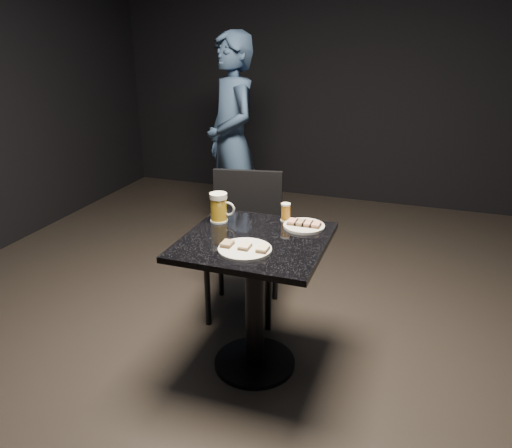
# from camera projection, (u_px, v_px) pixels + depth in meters

# --- Properties ---
(floor) EXTENTS (6.00, 6.00, 0.00)m
(floor) POSITION_uv_depth(u_px,v_px,m) (255.00, 364.00, 2.74)
(floor) COLOR black
(floor) RESTS_ON ground
(plate_large) EXTENTS (0.25, 0.25, 0.01)m
(plate_large) POSITION_uv_depth(u_px,v_px,m) (245.00, 249.00, 2.32)
(plate_large) COLOR white
(plate_large) RESTS_ON table
(plate_small) EXTENTS (0.22, 0.22, 0.01)m
(plate_small) POSITION_uv_depth(u_px,v_px,m) (304.00, 226.00, 2.60)
(plate_small) COLOR silver
(plate_small) RESTS_ON table
(patron) EXTENTS (0.72, 0.73, 1.71)m
(patron) POSITION_uv_depth(u_px,v_px,m) (232.00, 144.00, 3.99)
(patron) COLOR navy
(patron) RESTS_ON floor
(table) EXTENTS (0.70, 0.70, 0.75)m
(table) POSITION_uv_depth(u_px,v_px,m) (255.00, 282.00, 2.55)
(table) COLOR black
(table) RESTS_ON floor
(beer_mug) EXTENTS (0.14, 0.10, 0.16)m
(beer_mug) POSITION_uv_depth(u_px,v_px,m) (219.00, 207.00, 2.65)
(beer_mug) COLOR silver
(beer_mug) RESTS_ON table
(beer_tumbler) EXTENTS (0.05, 0.05, 0.10)m
(beer_tumbler) POSITION_uv_depth(u_px,v_px,m) (286.00, 212.00, 2.67)
(beer_tumbler) COLOR silver
(beer_tumbler) RESTS_ON table
(chair) EXTENTS (0.51, 0.51, 0.89)m
(chair) POSITION_uv_depth(u_px,v_px,m) (245.00, 235.00, 3.14)
(chair) COLOR black
(chair) RESTS_ON floor
(canapes_on_plate_large) EXTENTS (0.23, 0.07, 0.02)m
(canapes_on_plate_large) POSITION_uv_depth(u_px,v_px,m) (245.00, 246.00, 2.32)
(canapes_on_plate_large) COLOR #4C3521
(canapes_on_plate_large) RESTS_ON plate_large
(canapes_on_plate_small) EXTENTS (0.17, 0.07, 0.02)m
(canapes_on_plate_small) POSITION_uv_depth(u_px,v_px,m) (304.00, 223.00, 2.59)
(canapes_on_plate_small) COLOR #4C3521
(canapes_on_plate_small) RESTS_ON plate_small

